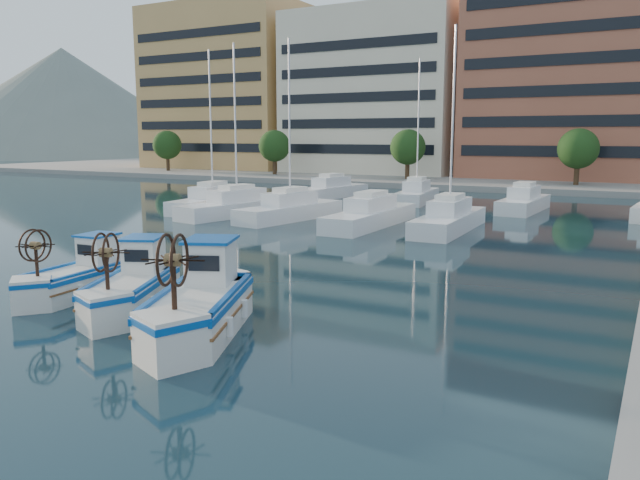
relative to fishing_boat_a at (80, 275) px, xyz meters
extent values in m
plane|color=#18313E|center=(5.55, -0.61, -0.70)|extent=(300.00, 300.00, 0.00)
cube|color=gray|center=(5.55, 66.39, -0.40)|extent=(180.00, 40.00, 0.60)
cube|color=tan|center=(-42.45, 64.39, 11.90)|extent=(24.00, 14.00, 24.00)
cube|color=black|center=(-42.45, 57.39, 11.90)|extent=(22.08, 0.12, 21.60)
cube|color=#F4E2C2|center=(-17.45, 64.39, 10.40)|extent=(23.00, 14.00, 21.00)
cube|color=black|center=(-17.45, 57.39, 10.40)|extent=(21.16, 0.12, 18.90)
cube|color=#A65940|center=(6.55, 64.39, 12.40)|extent=(22.00, 14.00, 25.00)
cube|color=black|center=(6.55, 57.39, 12.40)|extent=(20.24, 0.12, 22.50)
cylinder|color=#3F2B19|center=(-44.45, 52.89, 0.80)|extent=(0.50, 0.50, 3.00)
sphere|color=#244B1A|center=(-44.45, 52.89, 3.50)|extent=(4.00, 4.00, 4.00)
cylinder|color=#3F2B19|center=(-26.45, 52.89, 0.80)|extent=(0.50, 0.50, 3.00)
sphere|color=#244B1A|center=(-26.45, 52.89, 3.50)|extent=(4.00, 4.00, 4.00)
cylinder|color=#3F2B19|center=(-8.45, 52.89, 0.80)|extent=(0.50, 0.50, 3.00)
sphere|color=#244B1A|center=(-8.45, 52.89, 3.50)|extent=(4.00, 4.00, 4.00)
cylinder|color=#3F2B19|center=(9.55, 52.89, 0.80)|extent=(0.50, 0.50, 3.00)
sphere|color=#244B1A|center=(9.55, 52.89, 3.50)|extent=(4.00, 4.00, 4.00)
cone|color=slate|center=(-134.45, 109.39, -0.70)|extent=(180.00, 180.00, 60.00)
cube|color=white|center=(-11.73, 21.95, -0.20)|extent=(3.08, 9.10, 1.00)
cylinder|color=silver|center=(-11.73, 21.95, 5.30)|extent=(0.12, 0.12, 11.00)
cube|color=white|center=(-8.25, 20.21, -0.20)|extent=(3.78, 9.59, 1.00)
cylinder|color=silver|center=(-8.25, 20.21, 5.30)|extent=(0.12, 0.12, 11.00)
cube|color=white|center=(-3.99, 20.24, -0.20)|extent=(3.45, 8.96, 1.00)
cylinder|color=silver|center=(-3.99, 20.24, 5.30)|extent=(0.12, 0.12, 11.00)
cube|color=white|center=(1.85, 20.15, -0.20)|extent=(2.31, 9.86, 1.00)
cube|color=white|center=(6.61, 20.61, -0.20)|extent=(2.55, 9.18, 1.00)
cylinder|color=silver|center=(6.61, 20.61, 5.30)|extent=(0.12, 0.12, 11.00)
cube|color=white|center=(-8.66, 34.86, -0.20)|extent=(3.26, 9.02, 1.00)
cube|color=white|center=(-0.46, 34.33, -0.20)|extent=(3.12, 7.70, 1.00)
cylinder|color=silver|center=(-0.46, 34.33, 5.30)|extent=(0.12, 0.12, 11.00)
cube|color=white|center=(8.48, 32.40, -0.20)|extent=(2.49, 7.88, 1.00)
cube|color=silver|center=(0.01, -0.13, -0.23)|extent=(1.97, 3.92, 0.94)
cube|color=#0C4DA4|center=(0.01, -0.13, 0.13)|extent=(2.03, 4.03, 0.14)
cube|color=#1A81CD|center=(0.01, -0.13, 0.07)|extent=(1.58, 3.51, 0.05)
cube|color=white|center=(-0.09, 0.95, 0.74)|extent=(1.10, 1.26, 0.99)
cube|color=#0C4DA4|center=(-0.09, 0.95, 1.28)|extent=(1.24, 1.41, 0.07)
cylinder|color=#331E14|center=(0.17, -1.74, 0.76)|extent=(0.11, 0.11, 1.04)
cylinder|color=brown|center=(0.17, -1.74, 1.32)|extent=(0.31, 0.28, 0.25)
torus|color=#331E14|center=(0.03, -1.75, 1.32)|extent=(0.16, 1.05, 1.05)
torus|color=#331E14|center=(0.30, -1.73, 1.32)|extent=(0.16, 1.05, 1.05)
cube|color=silver|center=(3.01, -0.54, -0.19)|extent=(3.30, 4.45, 1.02)
cube|color=#0C4DA4|center=(3.01, -0.54, 0.20)|extent=(3.40, 4.59, 0.16)
cube|color=#1A81CD|center=(3.01, -0.54, 0.14)|extent=(2.78, 3.92, 0.06)
cube|color=white|center=(2.53, 0.52, 0.86)|extent=(1.50, 1.60, 1.07)
cube|color=#0C4DA4|center=(2.53, 0.52, 1.44)|extent=(1.70, 1.79, 0.08)
cylinder|color=#331E14|center=(3.74, -2.14, 0.89)|extent=(0.12, 0.12, 1.13)
cylinder|color=brown|center=(3.74, -2.14, 1.49)|extent=(0.40, 0.38, 0.27)
torus|color=#331E14|center=(3.61, -2.20, 1.49)|extent=(0.54, 1.07, 1.14)
torus|color=#331E14|center=(3.88, -2.08, 1.49)|extent=(0.54, 1.07, 1.14)
cube|color=silver|center=(6.40, -1.37, -0.12)|extent=(3.68, 5.07, 1.16)
cube|color=#0C4DA4|center=(6.40, -1.37, 0.32)|extent=(3.79, 5.22, 0.18)
cube|color=#1A81CD|center=(6.40, -1.37, 0.25)|extent=(3.09, 4.47, 0.07)
cube|color=white|center=(5.88, -0.15, 1.07)|extent=(1.69, 1.81, 1.22)
cube|color=#0C4DA4|center=(5.88, -0.15, 1.74)|extent=(1.91, 2.03, 0.09)
cylinder|color=#331E14|center=(7.20, -3.20, 1.11)|extent=(0.13, 0.13, 1.29)
cylinder|color=brown|center=(7.20, -3.20, 1.79)|extent=(0.45, 0.43, 0.31)
torus|color=#331E14|center=(7.04, -3.27, 1.79)|extent=(0.59, 1.22, 1.30)
torus|color=#331E14|center=(7.35, -3.14, 1.79)|extent=(0.59, 1.22, 1.30)
camera|label=1|loc=(17.37, -14.29, 4.72)|focal=35.00mm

